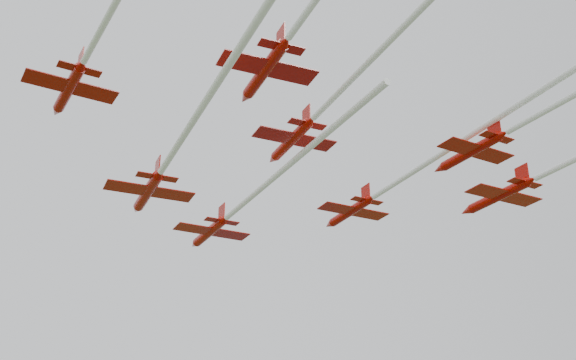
{
  "coord_description": "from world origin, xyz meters",
  "views": [
    {
      "loc": [
        -11.72,
        -68.18,
        16.5
      ],
      "look_at": [
        -5.46,
        5.08,
        49.44
      ],
      "focal_mm": 45.0,
      "sensor_mm": 36.0,
      "label": 1
    }
  ],
  "objects": [
    {
      "name": "jet_lead",
      "position": [
        -10.81,
        13.25,
        49.23
      ],
      "size": [
        20.69,
        45.5,
        2.95
      ],
      "rotation": [
        0.0,
        0.0,
        0.38
      ],
      "color": "#AA0901"
    },
    {
      "name": "jet_row2_left",
      "position": [
        -15.7,
        -9.26,
        48.18
      ],
      "size": [
        24.1,
        64.05,
        2.93
      ],
      "rotation": [
        0.0,
        0.0,
        0.32
      ],
      "color": "#AA0901"
    },
    {
      "name": "jet_row2_right",
      "position": [
        9.95,
        -0.92,
        50.11
      ],
      "size": [
        27.29,
        62.89,
        2.71
      ],
      "rotation": [
        0.0,
        0.0,
        0.38
      ],
      "color": "#AA0901"
    },
    {
      "name": "jet_row3_left",
      "position": [
        -21.55,
        -21.41,
        51.41
      ],
      "size": [
        24.41,
        49.88,
        2.54
      ],
      "rotation": [
        0.0,
        0.0,
        0.43
      ],
      "color": "#AA0901"
    },
    {
      "name": "jet_row3_mid",
      "position": [
        0.04,
        -18.28,
        50.86
      ],
      "size": [
        23.92,
        61.68,
        2.58
      ],
      "rotation": [
        0.0,
        0.0,
        0.33
      ],
      "color": "#AA0901"
    },
    {
      "name": "jet_row4_right",
      "position": [
        16.64,
        -16.2,
        48.27
      ],
      "size": [
        22.41,
        44.68,
        2.42
      ],
      "rotation": [
        0.0,
        0.0,
        0.44
      ],
      "color": "#AA0901"
    }
  ]
}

